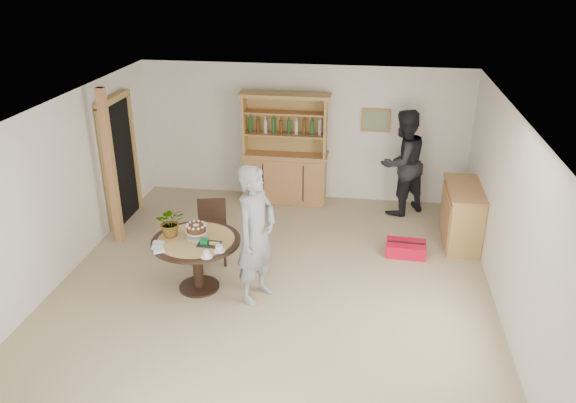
% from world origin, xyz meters
% --- Properties ---
extents(ground, '(7.00, 7.00, 0.00)m').
position_xyz_m(ground, '(0.00, 0.00, 0.00)').
color(ground, tan).
rests_on(ground, ground).
extents(room_shell, '(6.04, 7.04, 2.52)m').
position_xyz_m(room_shell, '(0.00, 0.01, 1.74)').
color(room_shell, white).
rests_on(room_shell, ground).
extents(doorway, '(0.13, 1.10, 2.18)m').
position_xyz_m(doorway, '(-2.93, 2.00, 1.11)').
color(doorway, black).
rests_on(doorway, ground).
extents(pine_post, '(0.12, 0.12, 2.50)m').
position_xyz_m(pine_post, '(-2.70, 1.20, 1.25)').
color(pine_post, tan).
rests_on(pine_post, ground).
extents(hutch, '(1.62, 0.54, 2.04)m').
position_xyz_m(hutch, '(-0.30, 3.24, 0.69)').
color(hutch, tan).
rests_on(hutch, ground).
extents(sideboard, '(0.54, 1.26, 0.94)m').
position_xyz_m(sideboard, '(2.74, 2.00, 0.47)').
color(sideboard, tan).
rests_on(sideboard, ground).
extents(dining_table, '(1.20, 1.20, 0.76)m').
position_xyz_m(dining_table, '(-1.02, 0.03, 0.60)').
color(dining_table, black).
rests_on(dining_table, ground).
extents(dining_chair, '(0.50, 0.50, 0.95)m').
position_xyz_m(dining_chair, '(-1.03, 0.86, 0.54)').
color(dining_chair, black).
rests_on(dining_chair, ground).
extents(birthday_cake, '(0.30, 0.30, 0.20)m').
position_xyz_m(birthday_cake, '(-1.02, 0.08, 0.88)').
color(birthday_cake, white).
rests_on(birthday_cake, dining_table).
extents(flower_vase, '(0.47, 0.44, 0.42)m').
position_xyz_m(flower_vase, '(-1.37, 0.08, 0.97)').
color(flower_vase, '#3F7233').
rests_on(flower_vase, dining_table).
extents(gift_tray, '(0.30, 0.20, 0.08)m').
position_xyz_m(gift_tray, '(-0.80, -0.09, 0.79)').
color(gift_tray, black).
rests_on(gift_tray, dining_table).
extents(coffee_cup_a, '(0.15, 0.15, 0.09)m').
position_xyz_m(coffee_cup_a, '(-0.62, -0.25, 0.80)').
color(coffee_cup_a, white).
rests_on(coffee_cup_a, dining_table).
extents(coffee_cup_b, '(0.15, 0.15, 0.08)m').
position_xyz_m(coffee_cup_b, '(-0.74, -0.42, 0.79)').
color(coffee_cup_b, white).
rests_on(coffee_cup_b, dining_table).
extents(napkins, '(0.24, 0.33, 0.03)m').
position_xyz_m(napkins, '(-1.43, -0.28, 0.77)').
color(napkins, white).
rests_on(napkins, dining_table).
extents(teen_boy, '(0.69, 0.81, 1.89)m').
position_xyz_m(teen_boy, '(-0.17, -0.07, 0.94)').
color(teen_boy, gray).
rests_on(teen_boy, ground).
extents(adult_person, '(1.16, 1.14, 1.88)m').
position_xyz_m(adult_person, '(1.80, 3.00, 0.94)').
color(adult_person, black).
rests_on(adult_person, ground).
extents(red_suitcase, '(0.62, 0.43, 0.21)m').
position_xyz_m(red_suitcase, '(1.87, 1.43, 0.10)').
color(red_suitcase, red).
rests_on(red_suitcase, ground).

